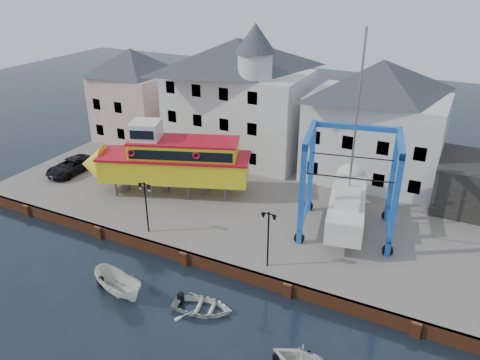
% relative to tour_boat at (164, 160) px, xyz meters
% --- Properties ---
extents(ground, '(140.00, 140.00, 0.00)m').
position_rel_tour_boat_xyz_m(ground, '(6.69, -7.51, -4.10)').
color(ground, '#18222C').
rests_on(ground, ground).
extents(hardstanding, '(44.00, 22.00, 1.00)m').
position_rel_tour_boat_xyz_m(hardstanding, '(6.69, 3.49, -3.60)').
color(hardstanding, slate).
rests_on(hardstanding, ground).
extents(quay_wall, '(44.00, 0.47, 1.00)m').
position_rel_tour_boat_xyz_m(quay_wall, '(6.69, -7.41, -3.60)').
color(quay_wall, brown).
rests_on(quay_wall, ground).
extents(building_pink, '(8.00, 7.00, 10.30)m').
position_rel_tour_boat_xyz_m(building_pink, '(-11.31, 10.49, 2.05)').
color(building_pink, tan).
rests_on(building_pink, hardstanding).
extents(building_white_main, '(14.00, 8.30, 14.00)m').
position_rel_tour_boat_xyz_m(building_white_main, '(1.82, 10.88, 3.24)').
color(building_white_main, silver).
rests_on(building_white_main, hardstanding).
extents(building_white_right, '(12.00, 8.00, 11.20)m').
position_rel_tour_boat_xyz_m(building_white_right, '(15.69, 11.49, 2.50)').
color(building_white_right, silver).
rests_on(building_white_right, hardstanding).
extents(lamp_post_left, '(1.12, 0.32, 4.20)m').
position_rel_tour_boat_xyz_m(lamp_post_left, '(2.69, -6.31, 0.07)').
color(lamp_post_left, black).
rests_on(lamp_post_left, hardstanding).
extents(lamp_post_right, '(1.12, 0.32, 4.20)m').
position_rel_tour_boat_xyz_m(lamp_post_right, '(12.69, -6.31, 0.07)').
color(lamp_post_right, black).
rests_on(lamp_post_right, hardstanding).
extents(tour_boat, '(15.41, 8.67, 6.58)m').
position_rel_tour_boat_xyz_m(tour_boat, '(0.00, 0.00, 0.00)').
color(tour_boat, '#59595E').
rests_on(tour_boat, hardstanding).
extents(travel_lift, '(8.01, 10.32, 15.13)m').
position_rel_tour_boat_xyz_m(travel_lift, '(16.02, 1.45, -0.59)').
color(travel_lift, '#1342A7').
rests_on(travel_lift, hardstanding).
extents(van, '(2.44, 5.22, 1.45)m').
position_rel_tour_boat_xyz_m(van, '(-10.78, -0.73, -2.38)').
color(van, black).
rests_on(van, hardstanding).
extents(motorboat_a, '(4.68, 2.71, 1.70)m').
position_rel_tour_boat_xyz_m(motorboat_a, '(4.68, -12.28, -4.10)').
color(motorboat_a, white).
rests_on(motorboat_a, ground).
extents(motorboat_b, '(4.40, 3.53, 0.81)m').
position_rel_tour_boat_xyz_m(motorboat_b, '(10.40, -11.25, -4.10)').
color(motorboat_b, white).
rests_on(motorboat_b, ground).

